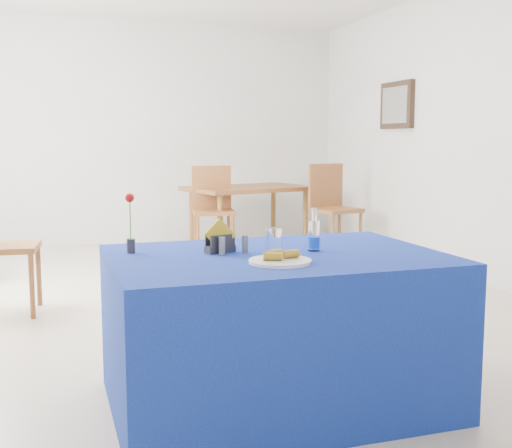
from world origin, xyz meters
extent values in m
plane|color=beige|center=(0.00, 0.00, 0.00)|extent=(7.00, 7.00, 0.00)
plane|color=silver|center=(0.00, 3.50, 1.40)|extent=(5.00, 0.00, 5.00)
plane|color=silver|center=(2.50, 0.00, 1.40)|extent=(0.00, 7.00, 7.00)
cube|color=black|center=(2.47, 1.60, 1.70)|extent=(0.06, 0.64, 0.52)
cube|color=#998C66|center=(2.44, 1.60, 1.70)|extent=(0.02, 0.52, 0.40)
cylinder|color=white|center=(-0.30, -2.14, 0.77)|extent=(0.28, 0.28, 0.01)
cylinder|color=white|center=(-0.25, -1.93, 0.82)|extent=(0.08, 0.08, 0.13)
cylinder|color=gray|center=(-0.49, -1.85, 0.80)|extent=(0.03, 0.03, 0.08)
cylinder|color=slate|center=(-0.37, -1.83, 0.80)|extent=(0.03, 0.03, 0.08)
cube|color=navy|center=(-0.24, -1.91, 0.38)|extent=(1.60, 1.10, 0.76)
cylinder|color=white|center=(-0.03, -1.88, 0.83)|extent=(0.06, 0.06, 0.15)
cylinder|color=blue|center=(-0.03, -1.88, 0.80)|extent=(0.06, 0.06, 0.06)
cylinder|color=white|center=(-0.03, -1.88, 0.94)|extent=(0.02, 0.02, 0.05)
cylinder|color=silver|center=(-0.03, -1.88, 0.97)|extent=(0.03, 0.03, 0.01)
cube|color=#333237|center=(-0.49, -1.79, 0.78)|extent=(0.16, 0.10, 0.03)
cube|color=#323337|center=(-0.48, -1.81, 0.81)|extent=(0.14, 0.05, 0.09)
cube|color=#36373B|center=(-0.50, -1.76, 0.81)|extent=(0.14, 0.05, 0.09)
cube|color=gold|center=(-0.49, -1.79, 0.85)|extent=(0.16, 0.02, 0.16)
cylinder|color=#29292F|center=(-0.91, -1.67, 0.80)|extent=(0.04, 0.04, 0.07)
cylinder|color=#196521|center=(-0.91, -1.67, 0.91)|extent=(0.01, 0.01, 0.22)
sphere|color=red|center=(-0.91, -1.67, 1.03)|extent=(0.04, 0.04, 0.04)
cube|color=brown|center=(1.06, 2.63, 0.73)|extent=(1.64, 1.26, 0.05)
cylinder|color=olive|center=(0.56, 2.14, 0.35)|extent=(0.06, 0.06, 0.71)
cylinder|color=olive|center=(1.73, 2.44, 0.35)|extent=(0.06, 0.06, 0.71)
cylinder|color=#9A602C|center=(0.39, 2.82, 0.35)|extent=(0.06, 0.06, 0.71)
cylinder|color=olive|center=(1.55, 3.12, 0.35)|extent=(0.06, 0.06, 0.71)
cylinder|color=brown|center=(0.28, 2.06, 0.24)|extent=(0.04, 0.04, 0.49)
cylinder|color=brown|center=(0.67, 2.00, 0.24)|extent=(0.04, 0.04, 0.49)
cylinder|color=brown|center=(0.34, 2.44, 0.24)|extent=(0.04, 0.04, 0.49)
cylinder|color=brown|center=(0.73, 2.38, 0.24)|extent=(0.04, 0.04, 0.49)
cube|color=brown|center=(0.51, 2.22, 0.50)|extent=(0.52, 0.52, 0.04)
cube|color=brown|center=(0.54, 2.42, 0.77)|extent=(0.46, 0.11, 0.50)
cylinder|color=brown|center=(1.72, 1.64, 0.25)|extent=(0.04, 0.04, 0.50)
cylinder|color=brown|center=(2.11, 1.72, 0.25)|extent=(0.04, 0.04, 0.50)
cylinder|color=brown|center=(1.64, 2.03, 0.25)|extent=(0.04, 0.04, 0.50)
cylinder|color=brown|center=(2.03, 2.11, 0.25)|extent=(0.04, 0.04, 0.50)
cube|color=brown|center=(1.88, 1.88, 0.51)|extent=(0.55, 0.55, 0.04)
cube|color=brown|center=(1.83, 2.08, 0.79)|extent=(0.46, 0.14, 0.51)
cylinder|color=brown|center=(-1.42, 0.09, 0.25)|extent=(0.04, 0.04, 0.49)
cylinder|color=brown|center=(-1.37, 0.48, 0.25)|extent=(0.04, 0.04, 0.49)
cube|color=brown|center=(-1.59, 0.31, 0.51)|extent=(0.51, 0.51, 0.04)
cylinder|color=gold|center=(-0.34, -2.15, 0.79)|extent=(0.09, 0.06, 0.04)
cylinder|color=beige|center=(-0.30, -2.16, 0.79)|extent=(0.01, 0.03, 0.03)
cylinder|color=gold|center=(-0.24, -2.11, 0.79)|extent=(0.09, 0.06, 0.04)
cylinder|color=beige|center=(-0.20, -2.10, 0.79)|extent=(0.01, 0.03, 0.03)
cylinder|color=gold|center=(-0.31, -2.08, 0.79)|extent=(0.09, 0.07, 0.04)
cylinder|color=beige|center=(-0.27, -2.06, 0.79)|extent=(0.02, 0.03, 0.03)
camera|label=1|loc=(-1.29, -4.80, 1.31)|focal=45.00mm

